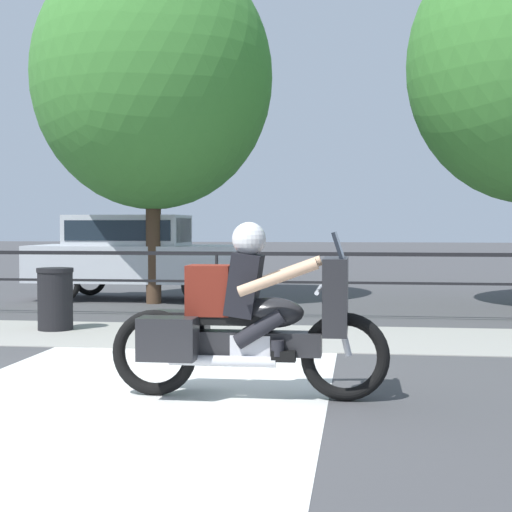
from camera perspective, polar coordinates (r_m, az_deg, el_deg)
name	(u,v)px	position (r m, az deg, el deg)	size (l,w,h in m)	color
ground_plane	(107,388)	(7.30, -10.76, -9.45)	(120.00, 120.00, 0.00)	#424244
sidewalk_band	(189,335)	(10.53, -4.89, -5.77)	(44.00, 2.40, 0.01)	#99968E
crosswalk_band	(134,394)	(7.02, -8.86, -9.87)	(3.39, 6.00, 0.01)	silver
fence_railing	(217,266)	(12.44, -2.88, -0.70)	(36.00, 0.05, 1.05)	black
motorcycle	(247,319)	(6.67, -0.63, -4.59)	(2.39, 0.76, 1.50)	black
parked_car	(137,251)	(15.64, -8.67, 0.33)	(4.32, 1.66, 1.67)	#B7BCC4
trash_bin	(55,299)	(11.32, -14.39, -3.05)	(0.51, 0.51, 0.88)	black
tree_behind_car	(153,78)	(15.05, -7.53, 12.73)	(4.46, 4.46, 6.67)	#473323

